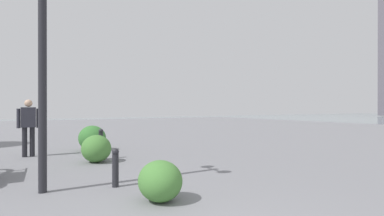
# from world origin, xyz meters

# --- Properties ---
(lamppost) EXTENTS (0.98, 0.28, 4.49)m
(lamppost) POSITION_xyz_m (4.03, 0.79, 2.95)
(lamppost) COLOR #232328
(lamppost) RESTS_ON ground
(pedestrian) EXTENTS (0.27, 0.62, 1.71)m
(pedestrian) POSITION_xyz_m (8.48, 0.81, 0.99)
(pedestrian) COLOR black
(pedestrian) RESTS_ON ground
(bollard_near) EXTENTS (0.13, 0.13, 0.72)m
(bollard_near) POSITION_xyz_m (3.75, -0.41, 0.37)
(bollard_near) COLOR #232328
(bollard_near) RESTS_ON ground
(bollard_mid) EXTENTS (0.13, 0.13, 0.87)m
(bollard_mid) POSITION_xyz_m (6.94, -0.94, 0.45)
(bollard_mid) COLOR #232328
(bollard_mid) RESTS_ON ground
(shrub_low) EXTENTS (0.76, 0.68, 0.65)m
(shrub_low) POSITION_xyz_m (2.53, -0.76, 0.32)
(shrub_low) COLOR #477F38
(shrub_low) RESTS_ON ground
(shrub_round) EXTENTS (1.00, 0.90, 0.85)m
(shrub_round) POSITION_xyz_m (8.86, -1.13, 0.43)
(shrub_round) COLOR #387533
(shrub_round) RESTS_ON ground
(shrub_wide) EXTENTS (0.86, 0.78, 0.73)m
(shrub_wide) POSITION_xyz_m (6.52, -0.71, 0.37)
(shrub_wide) COLOR #477F38
(shrub_wide) RESTS_ON ground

